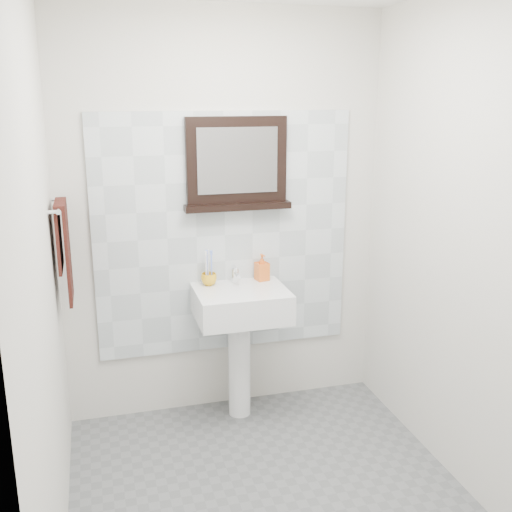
{
  "coord_description": "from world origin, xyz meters",
  "views": [
    {
      "loc": [
        -0.78,
        -2.45,
        2.0
      ],
      "look_at": [
        0.05,
        0.55,
        1.15
      ],
      "focal_mm": 42.0,
      "sensor_mm": 36.0,
      "label": 1
    }
  ],
  "objects_px": {
    "toothbrush_cup": "(209,279)",
    "framed_mirror": "(237,166)",
    "pedestal_sink": "(241,317)",
    "soap_dispenser": "(262,267)",
    "hand_towel": "(64,244)"
  },
  "relations": [
    {
      "from": "toothbrush_cup",
      "to": "framed_mirror",
      "type": "distance_m",
      "value": 0.71
    },
    {
      "from": "pedestal_sink",
      "to": "soap_dispenser",
      "type": "bearing_deg",
      "value": 38.36
    },
    {
      "from": "pedestal_sink",
      "to": "hand_towel",
      "type": "bearing_deg",
      "value": -177.6
    },
    {
      "from": "pedestal_sink",
      "to": "toothbrush_cup",
      "type": "bearing_deg",
      "value": 143.31
    },
    {
      "from": "soap_dispenser",
      "to": "framed_mirror",
      "type": "bearing_deg",
      "value": 150.49
    },
    {
      "from": "pedestal_sink",
      "to": "framed_mirror",
      "type": "height_order",
      "value": "framed_mirror"
    },
    {
      "from": "toothbrush_cup",
      "to": "pedestal_sink",
      "type": "bearing_deg",
      "value": -36.69
    },
    {
      "from": "pedestal_sink",
      "to": "framed_mirror",
      "type": "relative_size",
      "value": 1.47
    },
    {
      "from": "toothbrush_cup",
      "to": "soap_dispenser",
      "type": "bearing_deg",
      "value": 2.0
    },
    {
      "from": "soap_dispenser",
      "to": "hand_towel",
      "type": "height_order",
      "value": "hand_towel"
    },
    {
      "from": "pedestal_sink",
      "to": "framed_mirror",
      "type": "xyz_separation_m",
      "value": [
        0.03,
        0.19,
        0.9
      ]
    },
    {
      "from": "hand_towel",
      "to": "toothbrush_cup",
      "type": "bearing_deg",
      "value": 11.5
    },
    {
      "from": "framed_mirror",
      "to": "soap_dispenser",
      "type": "bearing_deg",
      "value": -18.58
    },
    {
      "from": "soap_dispenser",
      "to": "hand_towel",
      "type": "distance_m",
      "value": 1.21
    },
    {
      "from": "toothbrush_cup",
      "to": "soap_dispenser",
      "type": "distance_m",
      "value": 0.35
    }
  ]
}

